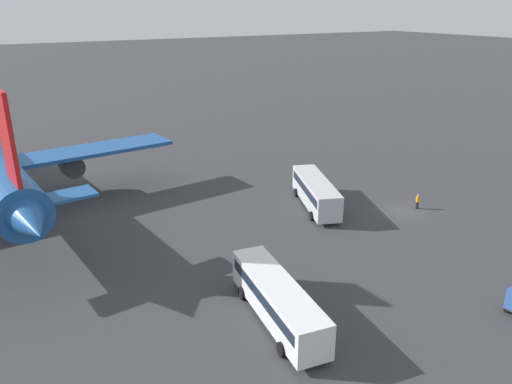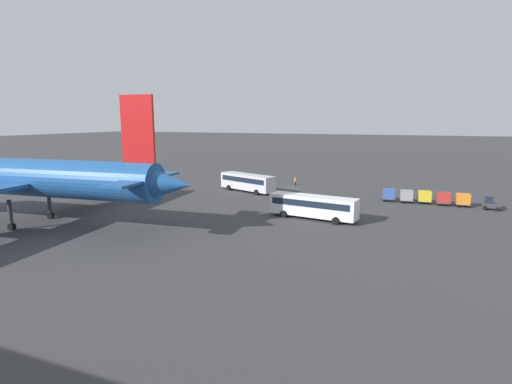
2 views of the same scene
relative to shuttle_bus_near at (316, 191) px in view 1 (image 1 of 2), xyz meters
The scene contains 4 objects.
ground_plane 10.05m from the shuttle_bus_near, 127.92° to the right, with size 600.00×600.00×0.00m, color #38383A.
shuttle_bus_near is the anchor object (origin of this frame).
shuttle_bus_far 22.95m from the shuttle_bus_near, 135.99° to the left, with size 12.31×4.41×3.17m.
worker_person 11.75m from the shuttle_bus_near, 123.39° to the right, with size 0.38×0.38×1.74m.
Camera 1 is at (-36.75, 41.09, 22.15)m, focal length 35.00 mm.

